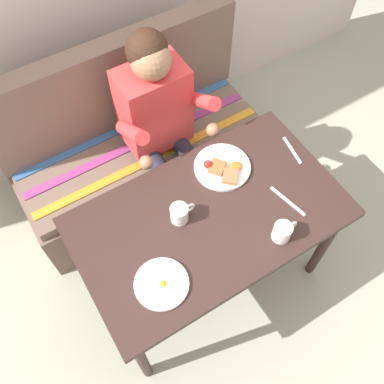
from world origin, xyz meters
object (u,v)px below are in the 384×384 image
object	(u,v)px
couch	(138,151)
coffee_mug_second	(283,231)
plate_breakfast	(222,168)
table	(209,224)
plate_eggs	(162,284)
person	(161,119)
fork	(292,150)
coffee_mug	(180,213)
knife	(288,201)

from	to	relation	value
couch	coffee_mug_second	size ratio (longest dim) A/B	12.20
plate_breakfast	table	bearing A→B (deg)	-136.03
coffee_mug_second	plate_eggs	bearing A→B (deg)	171.55
person	fork	size ratio (longest dim) A/B	7.13
plate_eggs	plate_breakfast	bearing A→B (deg)	33.21
plate_eggs	coffee_mug	world-z (taller)	coffee_mug
person	coffee_mug	xyz separation A→B (m)	(-0.21, -0.53, 0.04)
plate_eggs	knife	distance (m)	0.68
couch	knife	xyz separation A→B (m)	(0.34, -0.89, 0.40)
plate_eggs	knife	bearing A→B (deg)	3.40
table	plate_eggs	distance (m)	0.39
couch	fork	distance (m)	0.95
table	coffee_mug	size ratio (longest dim) A/B	10.17
plate_eggs	coffee_mug	bearing A→B (deg)	45.40
table	fork	distance (m)	0.55
coffee_mug	knife	size ratio (longest dim) A/B	0.59
plate_breakfast	knife	bearing A→B (deg)	-63.10
coffee_mug_second	knife	world-z (taller)	coffee_mug_second
couch	coffee_mug	xyz separation A→B (m)	(-0.12, -0.71, 0.45)
person	plate_eggs	size ratio (longest dim) A/B	5.42
couch	person	distance (m)	0.46
coffee_mug_second	person	bearing A→B (deg)	98.00
table	coffee_mug_second	size ratio (longest dim) A/B	10.17
plate_breakfast	fork	xyz separation A→B (m)	(0.35, -0.09, -0.01)
person	knife	xyz separation A→B (m)	(0.25, -0.71, -0.01)
person	knife	bearing A→B (deg)	-70.70
couch	person	xyz separation A→B (m)	(0.09, -0.17, 0.41)
couch	coffee_mug	bearing A→B (deg)	-99.55
person	couch	bearing A→B (deg)	116.56
person	coffee_mug_second	xyz separation A→B (m)	(0.12, -0.83, 0.03)
plate_eggs	fork	size ratio (longest dim) A/B	1.31
table	knife	world-z (taller)	knife
coffee_mug	knife	xyz separation A→B (m)	(0.46, -0.18, -0.04)
table	plate_breakfast	distance (m)	0.27
plate_breakfast	knife	distance (m)	0.34
person	fork	distance (m)	0.67
coffee_mug_second	table	bearing A→B (deg)	130.02
plate_breakfast	fork	size ratio (longest dim) A/B	1.57
table	plate_breakfast	bearing A→B (deg)	43.97
couch	plate_breakfast	world-z (taller)	couch
plate_breakfast	coffee_mug	bearing A→B (deg)	-158.38
person	knife	world-z (taller)	person
person	coffee_mug	distance (m)	0.57
coffee_mug	knife	bearing A→B (deg)	-21.65
knife	table	bearing A→B (deg)	148.38
couch	knife	size ratio (longest dim) A/B	7.20
coffee_mug_second	knife	distance (m)	0.18
person	knife	size ratio (longest dim) A/B	6.06
person	plate_eggs	xyz separation A→B (m)	(-0.42, -0.75, -0.00)
fork	knife	size ratio (longest dim) A/B	0.85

